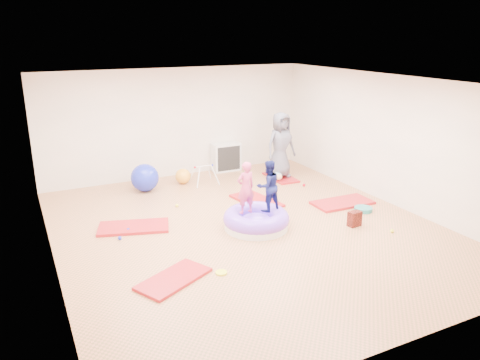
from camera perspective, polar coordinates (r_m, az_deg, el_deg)
name	(u,v)px	position (r m, az deg, el deg)	size (l,w,h in m)	color
room	(247,159)	(8.68, 0.88, 2.61)	(7.01, 8.01, 2.81)	tan
gym_mat_front_left	(174,279)	(7.41, -8.09, -11.85)	(1.17, 0.58, 0.05)	#A41439
gym_mat_mid_left	(134,227)	(9.35, -12.84, -5.61)	(1.34, 0.67, 0.06)	#A41439
gym_mat_center_back	(256,201)	(10.52, 2.01, -2.52)	(1.27, 0.63, 0.05)	#A41439
gym_mat_right	(342,203)	(10.63, 12.36, -2.72)	(1.34, 0.67, 0.06)	#A41439
gym_mat_rear_right	(281,177)	(12.25, 4.98, 0.33)	(1.09, 0.55, 0.05)	#A41439
inflatable_cushion	(256,220)	(9.10, 1.99, -4.93)	(1.29, 1.29, 0.40)	white
child_pink	(246,185)	(8.82, 0.70, -0.64)	(0.37, 0.24, 1.02)	#CC4173
child_navy	(268,184)	(8.95, 3.46, -0.43)	(0.49, 0.38, 1.01)	#10154F
adult_caregiver	(281,145)	(12.02, 4.97, 4.27)	(0.82, 0.54, 1.69)	#505161
infant	(277,176)	(11.91, 4.49, 0.45)	(0.33, 0.33, 0.19)	#93C4D6
ball_pit_balls	(235,216)	(9.62, -0.59, -4.42)	(4.85, 3.20, 0.07)	#F3FA2B
exercise_ball_blue	(145,178)	(11.36, -11.53, 0.27)	(0.66, 0.66, 0.66)	#1D2AC7
exercise_ball_orange	(183,176)	(11.81, -6.96, 0.47)	(0.39, 0.39, 0.39)	gold
infant_play_gym	(204,172)	(11.67, -4.43, 1.01)	(0.63, 0.60, 0.48)	silver
cube_shelf	(226,157)	(12.79, -1.70, 2.81)	(0.76, 0.38, 0.76)	silver
balance_disc	(363,209)	(10.31, 14.79, -3.46)	(0.38, 0.38, 0.08)	teal
backpack	(355,219)	(9.46, 13.79, -4.61)	(0.26, 0.16, 0.30)	maroon
yellow_toy	(221,273)	(7.53, -2.29, -11.22)	(0.19, 0.19, 0.03)	#F3FA2B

